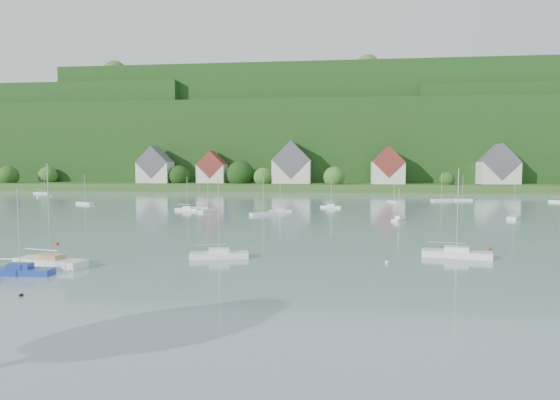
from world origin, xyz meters
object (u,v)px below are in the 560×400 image
near_sailboat_1 (20,270)px  near_sailboat_3 (219,254)px  near_sailboat_4 (456,253)px  near_sailboat_2 (50,261)px

near_sailboat_1 → near_sailboat_3: 20.11m
near_sailboat_4 → near_sailboat_1: bearing=-149.2°
near_sailboat_4 → near_sailboat_3: bearing=-159.3°
near_sailboat_3 → near_sailboat_1: bearing=-161.6°
near_sailboat_1 → near_sailboat_4: (44.35, 13.89, 0.05)m
near_sailboat_3 → near_sailboat_4: 27.37m
near_sailboat_4 → near_sailboat_2: bearing=-153.9°
near_sailboat_2 → near_sailboat_4: 44.84m
near_sailboat_1 → near_sailboat_3: near_sailboat_3 is taller
near_sailboat_2 → near_sailboat_3: bearing=33.8°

